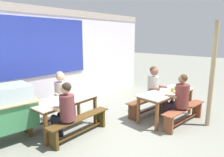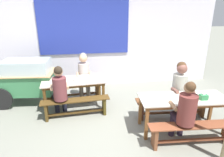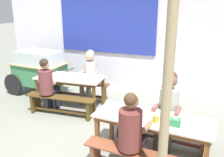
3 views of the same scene
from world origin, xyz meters
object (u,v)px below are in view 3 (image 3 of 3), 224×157
at_px(bench_far_back, 80,88).
at_px(person_center_facing, 89,73).
at_px(dining_table_near, 153,122).
at_px(tissue_box, 175,122).
at_px(condiment_jar, 156,118).
at_px(dining_table_far, 70,80).
at_px(bench_far_front, 61,103).
at_px(person_left_back_turned, 47,82).
at_px(soup_bowl, 71,77).
at_px(wooden_support_post, 165,117).
at_px(person_near_front, 132,130).
at_px(food_cart, 39,69).
at_px(bench_near_back, 160,129).
at_px(person_right_near_table, 168,106).

height_order(bench_far_back, person_center_facing, person_center_facing).
height_order(dining_table_near, person_center_facing, person_center_facing).
bearing_deg(tissue_box, condiment_jar, 179.13).
relative_size(dining_table_far, person_center_facing, 1.24).
xyz_separation_m(dining_table_near, tissue_box, (0.34, -0.13, 0.13)).
height_order(bench_far_front, person_left_back_turned, person_left_back_turned).
xyz_separation_m(person_left_back_turned, soup_bowl, (0.34, 0.41, 0.05)).
height_order(person_left_back_turned, wooden_support_post, wooden_support_post).
height_order(bench_far_back, tissue_box, tissue_box).
height_order(bench_far_back, wooden_support_post, wooden_support_post).
bearing_deg(person_near_front, tissue_box, 30.40).
distance_m(condiment_jar, wooden_support_post, 0.98).
xyz_separation_m(dining_table_near, person_center_facing, (-1.95, 1.82, 0.08)).
bearing_deg(dining_table_far, bench_far_back, 94.55).
xyz_separation_m(dining_table_far, food_cart, (-1.21, 0.44, 0.03)).
xyz_separation_m(bench_far_back, bench_far_front, (0.08, -1.03, 0.00)).
bearing_deg(tissue_box, wooden_support_post, -92.05).
bearing_deg(bench_far_front, condiment_jar, -23.17).
xyz_separation_m(food_cart, person_left_back_turned, (0.92, -0.91, 0.02)).
xyz_separation_m(dining_table_far, bench_far_back, (-0.04, 0.51, -0.37)).
height_order(dining_table_far, bench_far_front, dining_table_far).
xyz_separation_m(dining_table_near, bench_far_front, (-2.17, 0.83, -0.37)).
distance_m(dining_table_near, wooden_support_post, 1.17).
relative_size(dining_table_near, tissue_box, 12.53).
bearing_deg(bench_near_back, person_center_facing, 146.64).
xyz_separation_m(bench_far_front, person_near_front, (1.97, -1.27, 0.42)).
relative_size(condiment_jar, soup_bowl, 0.90).
bearing_deg(tissue_box, food_cart, 152.99).
distance_m(dining_table_near, person_center_facing, 2.67).
distance_m(bench_far_back, tissue_box, 3.30).
xyz_separation_m(food_cart, person_near_front, (3.23, -2.23, 0.02)).
bearing_deg(bench_near_back, person_near_front, -103.12).
relative_size(food_cart, wooden_support_post, 0.71).
distance_m(dining_table_far, wooden_support_post, 3.46).
xyz_separation_m(bench_near_back, person_left_back_turned, (-2.53, 0.36, 0.42)).
relative_size(person_right_near_table, wooden_support_post, 0.54).
distance_m(bench_far_front, person_right_near_table, 2.40).
relative_size(dining_table_far, tissue_box, 11.11).
height_order(bench_near_back, person_right_near_table, person_right_near_table).
distance_m(bench_far_front, person_left_back_turned, 0.54).
bearing_deg(food_cart, wooden_support_post, -36.40).
xyz_separation_m(bench_far_back, person_right_near_table, (2.40, -1.41, 0.47)).
bearing_deg(bench_near_back, bench_far_front, 171.75).
bearing_deg(tissue_box, person_left_back_turned, 160.55).
xyz_separation_m(bench_far_back, wooden_support_post, (2.56, -2.82, 0.95)).
height_order(bench_far_back, person_near_front, person_near_front).
xyz_separation_m(dining_table_near, person_right_near_table, (0.15, 0.45, 0.10)).
height_order(dining_table_near, bench_near_back, dining_table_near).
height_order(bench_far_back, person_right_near_table, person_right_near_table).
bearing_deg(condiment_jar, person_right_near_table, 81.69).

